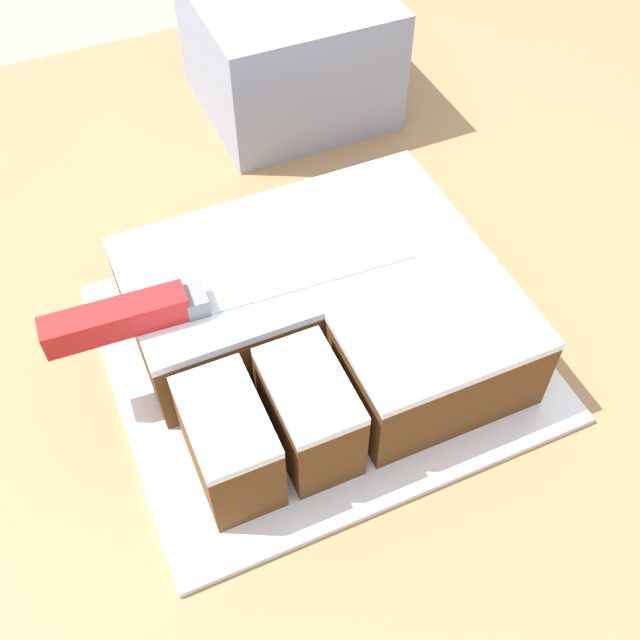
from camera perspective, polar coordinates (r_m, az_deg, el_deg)
countertop at (r=1.00m, az=-2.35°, el=-20.25°), size 1.40×1.10×0.91m
cake_board at (r=0.60m, az=0.00°, el=-2.39°), size 0.32×0.29×0.01m
cake at (r=0.58m, az=0.23°, el=0.35°), size 0.27×0.23×0.07m
knife at (r=0.53m, az=-12.41°, el=0.74°), size 0.27×0.04×0.02m
storage_box at (r=0.82m, az=-2.37°, el=19.81°), size 0.18×0.18×0.13m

